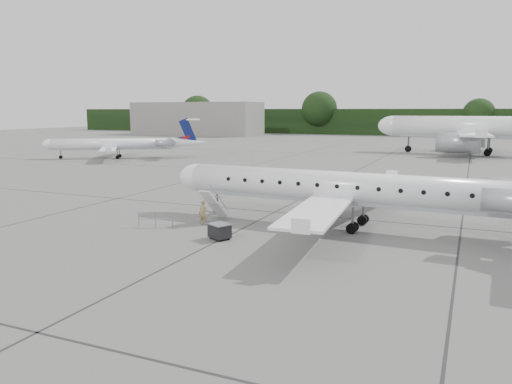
% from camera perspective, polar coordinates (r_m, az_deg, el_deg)
% --- Properties ---
extents(ground, '(320.00, 320.00, 0.00)m').
position_cam_1_polar(ground, '(29.13, 3.39, -5.71)').
color(ground, '#61615F').
rests_on(ground, ground).
extents(treeline, '(260.00, 4.00, 8.00)m').
position_cam_1_polar(treeline, '(156.77, 20.19, 7.46)').
color(treeline, black).
rests_on(treeline, ground).
extents(terminal_building, '(40.00, 14.00, 10.00)m').
position_cam_1_polar(terminal_building, '(158.00, -6.80, 8.33)').
color(terminal_building, gray).
rests_on(terminal_building, ground).
extents(main_regional_jet, '(29.24, 21.70, 7.26)m').
position_cam_1_polar(main_regional_jet, '(32.59, 10.04, 2.28)').
color(main_regional_jet, white).
rests_on(main_regional_jet, ground).
extents(airstair, '(0.96, 2.47, 2.27)m').
position_cam_1_polar(airstair, '(34.27, -4.85, -1.49)').
color(airstair, white).
rests_on(airstair, ground).
extents(passenger, '(0.64, 0.45, 1.66)m').
position_cam_1_polar(passenger, '(33.20, -6.06, -2.40)').
color(passenger, olive).
rests_on(passenger, ground).
extents(safety_railing, '(2.07, 0.90, 1.00)m').
position_cam_1_polar(safety_railing, '(33.19, -11.42, -3.12)').
color(safety_railing, gray).
rests_on(safety_railing, ground).
extents(baggage_cart, '(1.46, 1.36, 1.01)m').
position_cam_1_polar(baggage_cart, '(29.59, -4.18, -4.47)').
color(baggage_cart, black).
rests_on(baggage_cart, ground).
extents(bg_narrowbody, '(38.12, 28.58, 13.10)m').
position_cam_1_polar(bg_narrowbody, '(93.95, 24.14, 7.91)').
color(bg_narrowbody, white).
rests_on(bg_narrowbody, ground).
extents(bg_regional_left, '(29.32, 26.91, 6.27)m').
position_cam_1_polar(bg_regional_left, '(82.48, -16.12, 5.89)').
color(bg_regional_left, white).
rests_on(bg_regional_left, ground).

